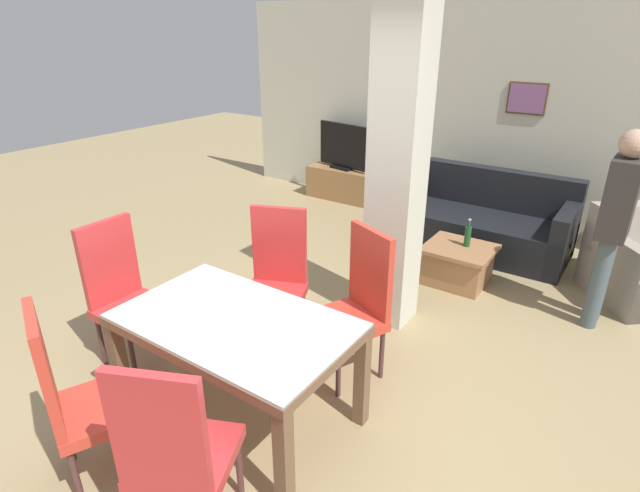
{
  "coord_description": "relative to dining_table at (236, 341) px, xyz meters",
  "views": [
    {
      "loc": [
        1.9,
        -1.84,
        2.39
      ],
      "look_at": [
        0.0,
        0.92,
        0.9
      ],
      "focal_mm": 28.0,
      "sensor_mm": 36.0,
      "label": 1
    }
  ],
  "objects": [
    {
      "name": "divider_pillar",
      "position": [
        0.23,
        1.67,
        0.76
      ],
      "size": [
        0.39,
        0.35,
        2.7
      ],
      "color": "beige",
      "rests_on": "ground_plane"
    },
    {
      "name": "dining_chair_far_left",
      "position": [
        -0.37,
        0.84,
        -0.0
      ],
      "size": [
        0.6,
        0.6,
        1.11
      ],
      "rotation": [
        0.0,
        0.0,
        -2.73
      ],
      "color": "red",
      "rests_on": "ground_plane"
    },
    {
      "name": "ground_plane",
      "position": [
        0.0,
        0.0,
        -0.59
      ],
      "size": [
        18.0,
        18.0,
        0.0
      ],
      "primitive_type": "plane",
      "color": "#9C865C"
    },
    {
      "name": "back_wall",
      "position": [
        0.0,
        4.49,
        0.77
      ],
      "size": [
        7.2,
        0.09,
        2.7
      ],
      "color": "beige",
      "rests_on": "ground_plane"
    },
    {
      "name": "bottle",
      "position": [
        0.54,
        2.68,
        -0.09
      ],
      "size": [
        0.06,
        0.06,
        0.28
      ],
      "color": "#194C23",
      "rests_on": "coffee_table"
    },
    {
      "name": "dining_chair_far_right",
      "position": [
        0.37,
        0.85,
        -0.0
      ],
      "size": [
        0.6,
        0.6,
        1.11
      ],
      "rotation": [
        0.0,
        0.0,
        2.74
      ],
      "color": "red",
      "rests_on": "ground_plane"
    },
    {
      "name": "dining_chair_head_left",
      "position": [
        -1.14,
        0.0,
        -0.0
      ],
      "size": [
        0.46,
        0.46,
        1.11
      ],
      "rotation": [
        0.0,
        0.0,
        -1.57
      ],
      "color": "red",
      "rests_on": "ground_plane"
    },
    {
      "name": "sofa",
      "position": [
        0.4,
        3.61,
        -0.29
      ],
      "size": [
        1.93,
        0.89,
        0.88
      ],
      "rotation": [
        0.0,
        0.0,
        3.14
      ],
      "color": "black",
      "rests_on": "ground_plane"
    },
    {
      "name": "dining_table",
      "position": [
        0.0,
        0.0,
        0.0
      ],
      "size": [
        1.46,
        0.89,
        0.75
      ],
      "color": "brown",
      "rests_on": "ground_plane"
    },
    {
      "name": "coffee_table",
      "position": [
        0.5,
        2.62,
        -0.39
      ],
      "size": [
        0.65,
        0.59,
        0.39
      ],
      "color": "#A27048",
      "rests_on": "ground_plane"
    },
    {
      "name": "dining_chair_near_right",
      "position": [
        0.37,
        -0.8,
        -0.0
      ],
      "size": [
        0.61,
        0.61,
        1.11
      ],
      "rotation": [
        0.0,
        0.0,
        0.43
      ],
      "color": "red",
      "rests_on": "ground_plane"
    },
    {
      "name": "tv_stand",
      "position": [
        -1.86,
        4.21,
        -0.36
      ],
      "size": [
        1.05,
        0.4,
        0.46
      ],
      "color": "#9A6C41",
      "rests_on": "ground_plane"
    },
    {
      "name": "tv_screen",
      "position": [
        -1.86,
        4.21,
        0.19
      ],
      "size": [
        0.85,
        0.25,
        0.65
      ],
      "rotation": [
        0.0,
        0.0,
        2.98
      ],
      "color": "black",
      "rests_on": "tv_stand"
    },
    {
      "name": "dining_chair_near_left",
      "position": [
        -0.37,
        -0.84,
        -0.0
      ],
      "size": [
        0.61,
        0.61,
        1.11
      ],
      "rotation": [
        0.0,
        0.0,
        -0.41
      ],
      "color": "#C0382A",
      "rests_on": "ground_plane"
    },
    {
      "name": "standing_person",
      "position": [
        1.73,
        2.59,
        0.38
      ],
      "size": [
        0.23,
        0.39,
        1.68
      ],
      "rotation": [
        0.0,
        0.0,
        1.54
      ],
      "color": "#45545B",
      "rests_on": "ground_plane"
    }
  ]
}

